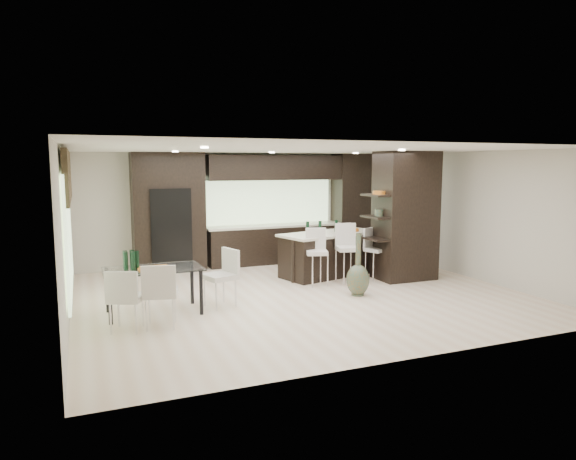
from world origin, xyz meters
name	(u,v)px	position (x,y,z in m)	size (l,w,h in m)	color
ground	(300,294)	(0.00, 0.00, 0.00)	(8.00, 8.00, 0.00)	beige
back_wall	(244,208)	(0.00, 3.50, 1.35)	(8.00, 0.02, 2.70)	beige
left_wall	(65,234)	(-4.00, 0.00, 1.35)	(0.02, 7.00, 2.70)	beige
right_wall	(471,215)	(4.00, 0.00, 1.35)	(0.02, 7.00, 2.70)	beige
ceiling	(300,149)	(0.00, 0.00, 2.70)	(8.00, 7.00, 0.02)	white
window_left	(68,232)	(-3.96, 0.20, 1.35)	(0.04, 3.20, 1.90)	#B2D199
window_back	(267,200)	(0.60, 3.46, 1.55)	(3.40, 0.04, 1.20)	#B2D199
stone_accent	(67,176)	(-3.93, 0.20, 2.25)	(0.08, 3.00, 0.80)	brown
ceiling_spots	(295,151)	(0.00, 0.25, 2.68)	(4.00, 3.00, 0.02)	white
back_cabinetry	(267,209)	(0.50, 3.17, 1.35)	(6.80, 0.68, 2.70)	black
refrigerator	(169,230)	(-1.90, 3.12, 0.95)	(0.90, 0.68, 1.90)	black
partition_column	(405,216)	(2.60, 0.40, 1.35)	(1.20, 0.80, 2.70)	black
kitchen_island	(330,254)	(1.29, 1.32, 0.47)	(2.27, 0.97, 0.95)	black
stool_left	(317,263)	(0.59, 0.52, 0.47)	(0.41, 0.41, 0.93)	beige
stool_mid	(347,259)	(1.29, 0.51, 0.49)	(0.43, 0.43, 0.98)	beige
stool_right	(376,259)	(1.99, 0.53, 0.44)	(0.39, 0.39, 0.89)	beige
bench	(318,259)	(1.29, 1.94, 0.25)	(1.32, 0.51, 0.51)	black
floor_vase	(358,264)	(0.97, -0.48, 0.59)	(0.43, 0.43, 1.17)	#454E39
dining_table	(154,291)	(-2.71, -0.24, 0.38)	(1.56, 0.88, 0.75)	white
chair_near	(161,297)	(-2.71, -1.00, 0.45)	(0.49, 0.49, 0.91)	beige
chair_far	(127,302)	(-3.20, -0.99, 0.43)	(0.46, 0.46, 0.86)	beige
chair_end	(220,280)	(-1.60, -0.24, 0.45)	(0.49, 0.49, 0.91)	beige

